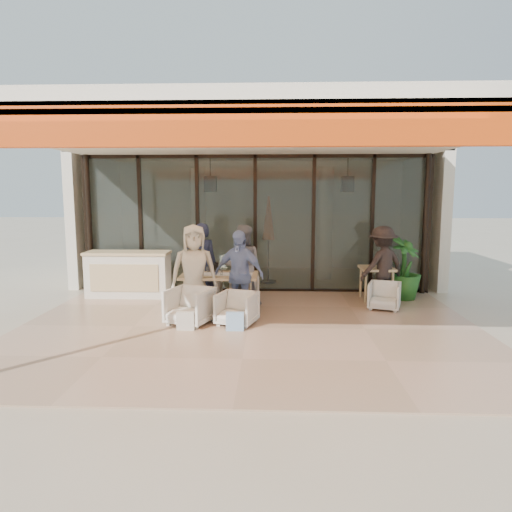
{
  "coord_description": "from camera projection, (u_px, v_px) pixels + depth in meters",
  "views": [
    {
      "loc": [
        0.43,
        -7.62,
        2.34
      ],
      "look_at": [
        0.1,
        0.9,
        1.15
      ],
      "focal_mm": 32.0,
      "sensor_mm": 36.0,
      "label": 1
    }
  ],
  "objects": [
    {
      "name": "terrace_floor",
      "position": [
        248.0,
        329.0,
        7.88
      ],
      "size": [
        8.0,
        6.0,
        0.01
      ],
      "primitive_type": "cube",
      "color": "tan",
      "rests_on": "ground"
    },
    {
      "name": "dining_table",
      "position": [
        219.0,
        277.0,
        8.98
      ],
      "size": [
        1.5,
        0.9,
        0.93
      ],
      "color": "tan",
      "rests_on": "ground"
    },
    {
      "name": "diner_navy",
      "position": [
        202.0,
        264.0,
        9.41
      ],
      "size": [
        0.69,
        0.51,
        1.73
      ],
      "primitive_type": "imported",
      "rotation": [
        0.0,
        0.0,
        3.31
      ],
      "color": "#171C32",
      "rests_on": "ground"
    },
    {
      "name": "terrace_structure",
      "position": [
        247.0,
        134.0,
        7.17
      ],
      "size": [
        8.0,
        6.0,
        3.4
      ],
      "color": "silver",
      "rests_on": "ground"
    },
    {
      "name": "host_counter",
      "position": [
        128.0,
        274.0,
        10.19
      ],
      "size": [
        1.85,
        0.65,
        1.04
      ],
      "color": "silver",
      "rests_on": "ground"
    },
    {
      "name": "glass_storefront",
      "position": [
        255.0,
        224.0,
        10.63
      ],
      "size": [
        8.08,
        0.1,
        3.2
      ],
      "color": "#9EADA3",
      "rests_on": "ground"
    },
    {
      "name": "potted_palm",
      "position": [
        404.0,
        269.0,
        9.95
      ],
      "size": [
        1.09,
        1.09,
        1.38
      ],
      "primitive_type": "imported",
      "rotation": [
        0.0,
        0.0,
        0.87
      ],
      "color": "#1E5919",
      "rests_on": "ground"
    },
    {
      "name": "diner_cream",
      "position": [
        194.0,
        271.0,
        8.52
      ],
      "size": [
        0.97,
        0.75,
        1.76
      ],
      "primitive_type": "imported",
      "rotation": [
        0.0,
        0.0,
        0.24
      ],
      "color": "beige",
      "rests_on": "ground"
    },
    {
      "name": "diner_grey",
      "position": [
        242.0,
        266.0,
        9.38
      ],
      "size": [
        0.84,
        0.66,
        1.69
      ],
      "primitive_type": "imported",
      "rotation": [
        0.0,
        0.0,
        3.11
      ],
      "color": "slate",
      "rests_on": "ground"
    },
    {
      "name": "chair_far_right",
      "position": [
        244.0,
        285.0,
        9.95
      ],
      "size": [
        0.69,
        0.65,
        0.65
      ],
      "primitive_type": "imported",
      "rotation": [
        0.0,
        0.0,
        3.23
      ],
      "color": "white",
      "rests_on": "ground"
    },
    {
      "name": "ground",
      "position": [
        248.0,
        329.0,
        7.88
      ],
      "size": [
        70.0,
        70.0,
        0.0
      ],
      "primitive_type": "plane",
      "color": "#C6B293",
      "rests_on": "ground"
    },
    {
      "name": "standing_woman",
      "position": [
        382.0,
        265.0,
        9.6
      ],
      "size": [
        1.23,
        1.06,
        1.65
      ],
      "primitive_type": "imported",
      "rotation": [
        0.0,
        0.0,
        3.66
      ],
      "color": "black",
      "rests_on": "ground"
    },
    {
      "name": "diner_periwinkle",
      "position": [
        239.0,
        274.0,
        8.49
      ],
      "size": [
        1.05,
        0.7,
        1.65
      ],
      "primitive_type": "imported",
      "rotation": [
        0.0,
        0.0,
        -0.33
      ],
      "color": "#728ABE",
      "rests_on": "ground"
    },
    {
      "name": "chair_near_left",
      "position": [
        190.0,
        304.0,
        8.1
      ],
      "size": [
        0.9,
        0.88,
        0.74
      ],
      "primitive_type": "imported",
      "rotation": [
        0.0,
        0.0,
        -0.36
      ],
      "color": "white",
      "rests_on": "ground"
    },
    {
      "name": "tote_bag_blue",
      "position": [
        235.0,
        322.0,
        7.69
      ],
      "size": [
        0.3,
        0.1,
        0.34
      ],
      "primitive_type": "cube",
      "color": "#99BFD8",
      "rests_on": "ground"
    },
    {
      "name": "chair_near_right",
      "position": [
        237.0,
        307.0,
        8.07
      ],
      "size": [
        0.79,
        0.76,
        0.66
      ],
      "primitive_type": "imported",
      "rotation": [
        0.0,
        0.0,
        -0.3
      ],
      "color": "white",
      "rests_on": "ground"
    },
    {
      "name": "chair_far_left",
      "position": [
        206.0,
        284.0,
        9.98
      ],
      "size": [
        0.7,
        0.66,
        0.71
      ],
      "primitive_type": "imported",
      "rotation": [
        0.0,
        0.0,
        3.16
      ],
      "color": "white",
      "rests_on": "ground"
    },
    {
      "name": "interior_block",
      "position": [
        259.0,
        196.0,
        12.83
      ],
      "size": [
        9.05,
        3.62,
        3.52
      ],
      "color": "silver",
      "rests_on": "ground"
    },
    {
      "name": "tote_bag_cream",
      "position": [
        186.0,
        322.0,
        7.73
      ],
      "size": [
        0.3,
        0.1,
        0.34
      ],
      "primitive_type": "cube",
      "color": "silver",
      "rests_on": "ground"
    },
    {
      "name": "side_chair",
      "position": [
        384.0,
        295.0,
        9.13
      ],
      "size": [
        0.75,
        0.73,
        0.62
      ],
      "primitive_type": "imported",
      "rotation": [
        0.0,
        0.0,
        -0.32
      ],
      "color": "white",
      "rests_on": "ground"
    },
    {
      "name": "side_table",
      "position": [
        377.0,
        272.0,
        9.83
      ],
      "size": [
        0.7,
        0.7,
        0.74
      ],
      "color": "tan",
      "rests_on": "ground"
    }
  ]
}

